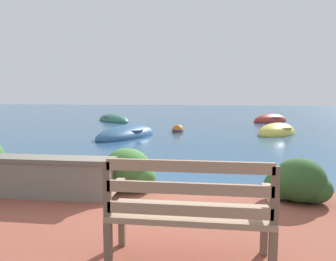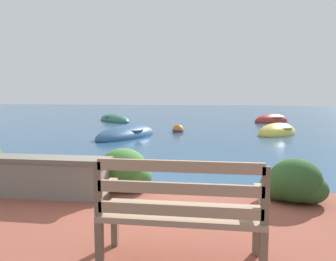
% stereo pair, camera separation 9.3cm
% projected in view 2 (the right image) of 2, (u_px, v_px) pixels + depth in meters
% --- Properties ---
extents(ground_plane, '(80.00, 80.00, 0.00)m').
position_uv_depth(ground_plane, '(142.00, 199.00, 5.14)').
color(ground_plane, navy).
extents(park_bench, '(1.38, 0.48, 0.93)m').
position_uv_depth(park_bench, '(181.00, 209.00, 2.71)').
color(park_bench, brown).
rests_on(park_bench, patio_terrace).
extents(stone_wall, '(2.43, 0.39, 0.56)m').
position_uv_depth(stone_wall, '(26.00, 176.00, 4.60)').
color(stone_wall, slate).
rests_on(stone_wall, patio_terrace).
extents(hedge_clump_left, '(0.92, 0.66, 0.62)m').
position_uv_depth(hedge_clump_left, '(123.00, 172.00, 4.89)').
color(hedge_clump_left, '#38662D').
rests_on(hedge_clump_left, patio_terrace).
extents(hedge_clump_centre, '(0.86, 0.62, 0.58)m').
position_uv_depth(hedge_clump_centre, '(294.00, 183.00, 4.33)').
color(hedge_clump_centre, '#284C23').
rests_on(hedge_clump_centre, patio_terrace).
extents(rowboat_nearest, '(2.36, 3.52, 0.78)m').
position_uv_depth(rowboat_nearest, '(127.00, 135.00, 12.41)').
color(rowboat_nearest, '#2D517A').
rests_on(rowboat_nearest, ground_plane).
extents(rowboat_mid, '(2.23, 2.46, 0.82)m').
position_uv_depth(rowboat_mid, '(277.00, 133.00, 13.10)').
color(rowboat_mid, '#DBC64C').
rests_on(rowboat_mid, ground_plane).
extents(rowboat_far, '(2.99, 3.22, 0.75)m').
position_uv_depth(rowboat_far, '(115.00, 120.00, 19.30)').
color(rowboat_far, '#336B5B').
rests_on(rowboat_far, ground_plane).
extents(rowboat_outer, '(2.53, 2.32, 0.82)m').
position_uv_depth(rowboat_outer, '(271.00, 121.00, 18.64)').
color(rowboat_outer, '#9E2D28').
rests_on(rowboat_outer, ground_plane).
extents(mooring_buoy, '(0.53, 0.53, 0.48)m').
position_uv_depth(mooring_buoy, '(178.00, 130.00, 13.89)').
color(mooring_buoy, orange).
rests_on(mooring_buoy, ground_plane).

